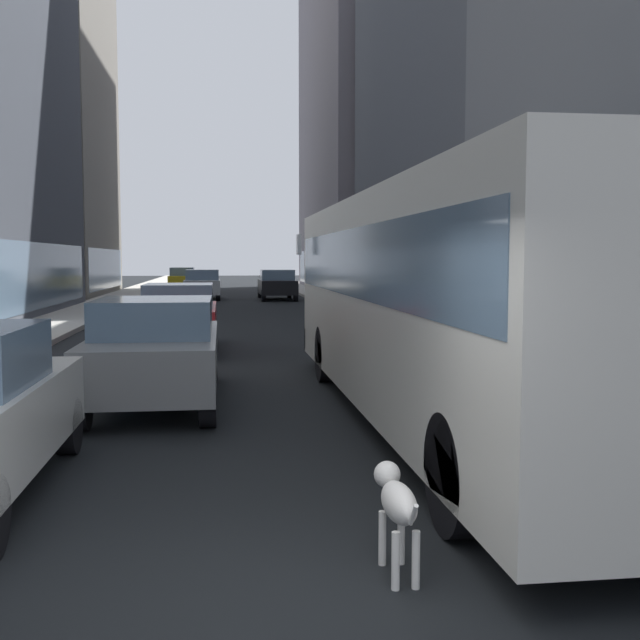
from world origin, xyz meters
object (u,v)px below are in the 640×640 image
Objects in this scene: car_black_suv at (277,284)px; car_yellow_taxi at (183,279)px; car_grey_wagon at (156,350)px; car_silver_sedan at (203,284)px; transit_bus at (445,292)px; dalmatian_dog at (397,502)px; car_red_coupe at (180,317)px.

car_yellow_taxi is at bearing 116.19° from car_black_suv.
car_silver_sedan is at bearing 90.00° from car_grey_wagon.
dalmatian_dog is at bearing -110.35° from transit_bus.
transit_bus is 2.64× the size of car_silver_sedan.
car_grey_wagon is at bearing -87.74° from car_yellow_taxi.
car_grey_wagon reaches higher than dalmatian_dog.
transit_bus is 4.53m from car_grey_wagon.
transit_bus is 42.73m from car_yellow_taxi.
car_black_suv is 4.09m from car_silver_sedan.
car_red_coupe is at bearing 90.00° from car_grey_wagon.
transit_bus is 2.51× the size of car_black_suv.
car_red_coupe and car_silver_sedan have the same top height.
car_yellow_taxi reaches higher than dalmatian_dog.
car_grey_wagon and car_black_suv have the same top height.
car_silver_sedan is at bearing 97.17° from transit_bus.
car_yellow_taxi and car_silver_sedan have the same top height.
transit_bus reaches higher than car_black_suv.
car_red_coupe is 23.19m from car_silver_sedan.
car_grey_wagon is at bearing -90.00° from car_red_coupe.
transit_bus is at bearing -65.09° from car_red_coupe.
transit_bus is 2.49× the size of car_grey_wagon.
car_grey_wagon is at bearing -90.00° from car_silver_sedan.
transit_bus is at bearing -82.47° from car_yellow_taxi.
car_black_suv is at bearing 82.17° from car_grey_wagon.
car_black_suv is at bearing 79.86° from car_red_coupe.
car_yellow_taxi is 40.49m from car_grey_wagon.
car_grey_wagon is (-0.00, -6.72, 0.00)m from car_red_coupe.
car_yellow_taxi is 4.85× the size of dalmatian_dog.
car_red_coupe and car_black_suv have the same top height.
dalmatian_dog is at bearing -71.69° from car_grey_wagon.
car_black_suv is (5.60, -11.38, 0.00)m from car_yellow_taxi.
car_black_suv is at bearing -63.81° from car_yellow_taxi.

